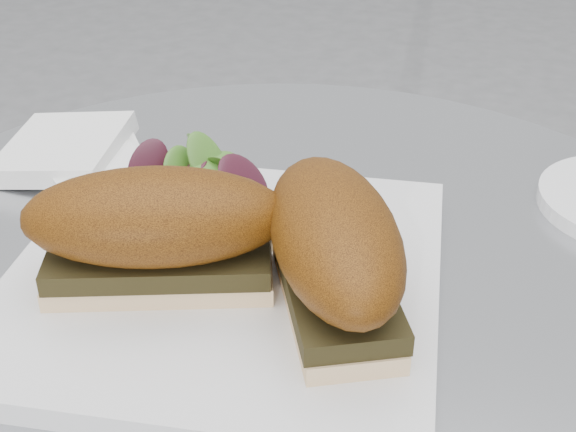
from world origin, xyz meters
name	(u,v)px	position (x,y,z in m)	size (l,w,h in m)	color
plate	(225,278)	(-0.03, -0.02, 0.74)	(0.29, 0.29, 0.02)	white
sandwich_left	(156,228)	(-0.07, -0.05, 0.79)	(0.18, 0.12, 0.08)	beige
sandwich_right	(334,247)	(0.05, -0.04, 0.79)	(0.14, 0.19, 0.08)	beige
salad	(213,182)	(-0.06, 0.05, 0.77)	(0.10, 0.10, 0.05)	#4B8B2D
napkin	(82,167)	(-0.20, 0.10, 0.74)	(0.13, 0.13, 0.02)	white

